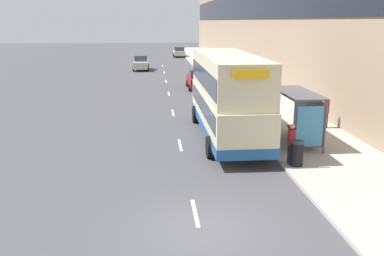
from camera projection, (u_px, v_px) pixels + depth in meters
ground_plane at (199, 229)px, 12.52m from camera, size 220.00×220.00×0.00m
pavement at (219, 72)px, 50.26m from camera, size 5.00×93.00×0.14m
lane_mark_0 at (195, 213)px, 13.56m from camera, size 0.12×2.00×0.01m
lane_mark_1 at (180, 145)px, 20.94m from camera, size 0.12×2.00×0.01m
lane_mark_2 at (173, 113)px, 28.32m from camera, size 0.12×2.00×0.01m
lane_mark_3 at (169, 94)px, 35.70m from camera, size 0.12×2.00×0.01m
lane_mark_4 at (166, 81)px, 43.08m from camera, size 0.12×2.00×0.01m
lane_mark_5 at (164, 72)px, 50.46m from camera, size 0.12×2.00×0.01m
lane_mark_6 at (163, 66)px, 57.84m from camera, size 0.12×2.00×0.01m
bus_shelter at (302, 108)px, 20.35m from camera, size 1.60×4.20×2.48m
double_decker_bus_near at (227, 94)px, 21.76m from camera, size 2.85×10.60×4.30m
car_0 at (199, 79)px, 38.13m from camera, size 2.08×4.51×1.76m
car_1 at (179, 52)px, 71.80m from camera, size 1.98×4.44×1.69m
car_2 at (141, 63)px, 52.67m from camera, size 1.91×4.45×1.79m
pedestrian_at_shelter at (291, 143)px, 17.65m from camera, size 0.34×0.34×1.70m
pedestrian_1 at (321, 127)px, 20.14m from camera, size 0.36×0.36×1.84m
pedestrian_2 at (326, 112)px, 23.58m from camera, size 0.34×0.34×1.70m
litter_bin at (297, 153)px, 17.48m from camera, size 0.55×0.55×1.05m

